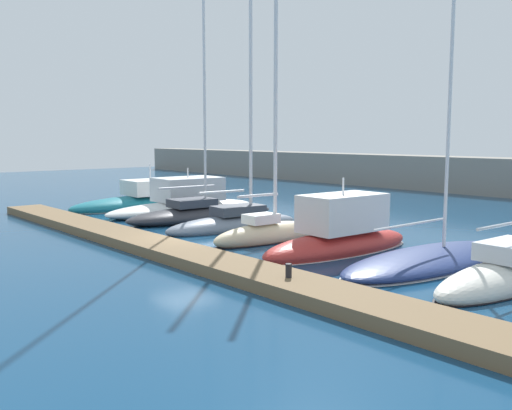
% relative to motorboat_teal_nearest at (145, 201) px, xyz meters
% --- Properties ---
extents(ground_plane, '(120.00, 120.00, 0.00)m').
position_rel_motorboat_teal_nearest_xyz_m(ground_plane, '(13.19, -5.47, -0.44)').
color(ground_plane, navy).
extents(dock_pier, '(32.46, 2.09, 0.43)m').
position_rel_motorboat_teal_nearest_xyz_m(dock_pier, '(13.19, -7.09, -0.23)').
color(dock_pier, brown).
rests_on(dock_pier, ground_plane).
extents(motorboat_teal_nearest, '(3.63, 10.61, 3.44)m').
position_rel_motorboat_teal_nearest_xyz_m(motorboat_teal_nearest, '(0.00, 0.00, 0.00)').
color(motorboat_teal_nearest, '#19707F').
rests_on(motorboat_teal_nearest, ground_plane).
extents(motorboat_white_second, '(3.69, 10.55, 3.08)m').
position_rel_motorboat_teal_nearest_xyz_m(motorboat_white_second, '(4.19, 0.54, 0.28)').
color(motorboat_white_second, white).
rests_on(motorboat_white_second, ground_plane).
extents(sailboat_charcoal_third, '(3.40, 9.81, 21.24)m').
position_rel_motorboat_teal_nearest_xyz_m(sailboat_charcoal_third, '(7.26, -0.32, 0.06)').
color(sailboat_charcoal_third, '#2D2D33').
rests_on(sailboat_charcoal_third, ground_plane).
extents(sailboat_slate_fourth, '(2.88, 8.10, 15.83)m').
position_rel_motorboat_teal_nearest_xyz_m(sailboat_slate_fourth, '(11.11, -0.96, -0.01)').
color(sailboat_slate_fourth, slate).
rests_on(sailboat_slate_fourth, ground_plane).
extents(sailboat_sand_fifth, '(1.81, 6.28, 12.65)m').
position_rel_motorboat_teal_nearest_xyz_m(sailboat_sand_fifth, '(14.91, -1.93, 0.04)').
color(sailboat_sand_fifth, beige).
rests_on(sailboat_sand_fifth, ground_plane).
extents(motorboat_red_sixth, '(2.73, 8.26, 3.54)m').
position_rel_motorboat_teal_nearest_xyz_m(motorboat_red_sixth, '(18.65, -1.21, 0.25)').
color(motorboat_red_sixth, '#B72D28').
rests_on(motorboat_red_sixth, ground_plane).
extents(sailboat_navy_seventh, '(3.32, 9.72, 19.84)m').
position_rel_motorboat_teal_nearest_xyz_m(sailboat_navy_seventh, '(22.43, -0.42, -0.16)').
color(sailboat_navy_seventh, navy).
rests_on(sailboat_navy_seventh, ground_plane).
extents(sailboat_ivory_eighth, '(2.40, 8.02, 14.42)m').
position_rel_motorboat_teal_nearest_xyz_m(sailboat_ivory_eighth, '(25.78, -1.07, -0.10)').
color(sailboat_ivory_eighth, silver).
rests_on(sailboat_ivory_eighth, ground_plane).
extents(mooring_buoy_white, '(0.58, 0.58, 0.58)m').
position_rel_motorboat_teal_nearest_xyz_m(mooring_buoy_white, '(6.35, 13.68, -0.44)').
color(mooring_buoy_white, white).
rests_on(mooring_buoy_white, ground_plane).
extents(dock_bollard, '(0.20, 0.20, 0.44)m').
position_rel_motorboat_teal_nearest_xyz_m(dock_bollard, '(21.62, -7.09, 0.21)').
color(dock_bollard, black).
rests_on(dock_bollard, dock_pier).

